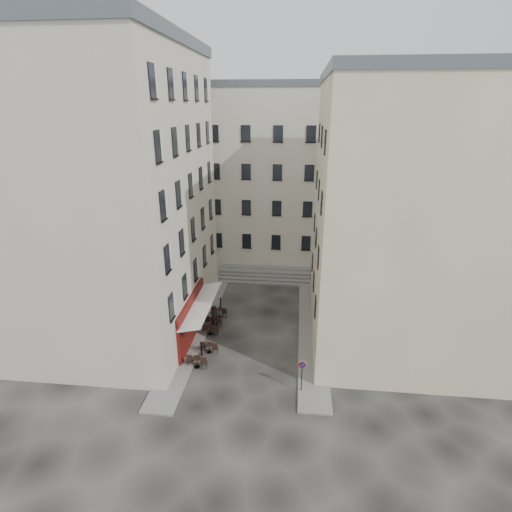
# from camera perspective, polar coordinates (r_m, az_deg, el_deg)

# --- Properties ---
(ground) EXTENTS (90.00, 90.00, 0.00)m
(ground) POSITION_cam_1_polar(r_m,az_deg,el_deg) (29.43, -0.94, -13.27)
(ground) COLOR black
(ground) RESTS_ON ground
(sidewalk_left) EXTENTS (2.00, 22.00, 0.12)m
(sidewalk_left) POSITION_cam_1_polar(r_m,az_deg,el_deg) (33.49, -7.83, -8.79)
(sidewalk_left) COLOR slate
(sidewalk_left) RESTS_ON ground
(sidewalk_right) EXTENTS (2.00, 18.00, 0.12)m
(sidewalk_right) POSITION_cam_1_polar(r_m,az_deg,el_deg) (31.79, 7.96, -10.54)
(sidewalk_right) COLOR slate
(sidewalk_right) RESTS_ON ground
(building_left) EXTENTS (12.20, 16.20, 20.60)m
(building_left) POSITION_cam_1_polar(r_m,az_deg,el_deg) (31.01, -20.16, 8.05)
(building_left) COLOR beige
(building_left) RESTS_ON ground
(building_right) EXTENTS (12.20, 14.20, 18.60)m
(building_right) POSITION_cam_1_polar(r_m,az_deg,el_deg) (29.54, 20.60, 5.41)
(building_right) COLOR #C0B28E
(building_right) RESTS_ON ground
(building_back) EXTENTS (18.20, 10.20, 18.60)m
(building_back) POSITION_cam_1_polar(r_m,az_deg,el_deg) (43.97, 0.77, 11.39)
(building_back) COLOR beige
(building_back) RESTS_ON ground
(cafe_storefront) EXTENTS (1.74, 7.30, 3.50)m
(cafe_storefront) POSITION_cam_1_polar(r_m,az_deg,el_deg) (30.04, -9.01, -8.58)
(cafe_storefront) COLOR #4C0D0A
(cafe_storefront) RESTS_ON ground
(stone_steps) EXTENTS (9.00, 3.15, 0.80)m
(stone_steps) POSITION_cam_1_polar(r_m,az_deg,el_deg) (40.24, 1.26, -2.77)
(stone_steps) COLOR #605D5B
(stone_steps) RESTS_ON ground
(bollard_near) EXTENTS (0.12, 0.12, 0.98)m
(bollard_near) POSITION_cam_1_polar(r_m,az_deg,el_deg) (28.85, -7.78, -13.00)
(bollard_near) COLOR black
(bollard_near) RESTS_ON ground
(bollard_mid) EXTENTS (0.12, 0.12, 0.98)m
(bollard_mid) POSITION_cam_1_polar(r_m,az_deg,el_deg) (31.73, -6.29, -9.54)
(bollard_mid) COLOR black
(bollard_mid) RESTS_ON ground
(bollard_far) EXTENTS (0.12, 0.12, 0.98)m
(bollard_far) POSITION_cam_1_polar(r_m,az_deg,el_deg) (34.72, -5.08, -6.65)
(bollard_far) COLOR black
(bollard_far) RESTS_ON ground
(no_parking_sign) EXTENTS (0.51, 0.11, 2.25)m
(no_parking_sign) POSITION_cam_1_polar(r_m,az_deg,el_deg) (25.00, 6.60, -15.91)
(no_parking_sign) COLOR black
(no_parking_sign) RESTS_ON ground
(bistro_table_a) EXTENTS (1.37, 0.64, 0.96)m
(bistro_table_a) POSITION_cam_1_polar(r_m,az_deg,el_deg) (27.76, -8.41, -14.63)
(bistro_table_a) COLOR black
(bistro_table_a) RESTS_ON ground
(bistro_table_b) EXTENTS (1.26, 0.59, 0.89)m
(bistro_table_b) POSITION_cam_1_polar(r_m,az_deg,el_deg) (29.08, -6.68, -12.81)
(bistro_table_b) COLOR black
(bistro_table_b) RESTS_ON ground
(bistro_table_c) EXTENTS (1.24, 0.58, 0.87)m
(bistro_table_c) POSITION_cam_1_polar(r_m,az_deg,el_deg) (31.14, -6.50, -10.35)
(bistro_table_c) COLOR black
(bistro_table_c) RESTS_ON ground
(bistro_table_d) EXTENTS (1.31, 0.62, 0.92)m
(bistro_table_d) POSITION_cam_1_polar(r_m,az_deg,el_deg) (32.11, -6.08, -9.25)
(bistro_table_d) COLOR black
(bistro_table_d) RESTS_ON ground
(bistro_table_e) EXTENTS (1.28, 0.60, 0.90)m
(bistro_table_e) POSITION_cam_1_polar(r_m,az_deg,el_deg) (33.40, -5.24, -7.97)
(bistro_table_e) COLOR black
(bistro_table_e) RESTS_ON ground
(pedestrian) EXTENTS (0.75, 0.68, 1.72)m
(pedestrian) POSITION_cam_1_polar(r_m,az_deg,el_deg) (32.09, -5.99, -8.46)
(pedestrian) COLOR black
(pedestrian) RESTS_ON ground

